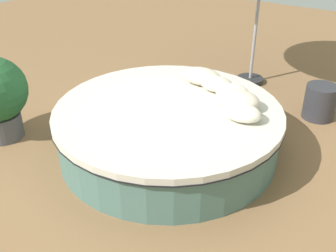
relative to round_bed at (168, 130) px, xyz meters
The scene contains 8 objects.
ground_plane 0.30m from the round_bed, ahead, with size 16.00×16.00×0.00m, color olive.
round_bed is the anchor object (origin of this frame).
throw_pillow_0 0.94m from the round_bed, 13.26° to the left, with size 0.45×0.32×0.18m, color silver.
throw_pillow_1 0.91m from the round_bed, 32.48° to the left, with size 0.50×0.38×0.21m, color beige.
throw_pillow_2 0.92m from the round_bed, 51.70° to the left, with size 0.42×0.37×0.16m, color silver.
throw_pillow_3 0.88m from the round_bed, 70.92° to the left, with size 0.42×0.34×0.17m, color beige.
throw_pillow_4 0.93m from the round_bed, 90.14° to the left, with size 0.55×0.36×0.21m, color beige.
side_table 2.30m from the round_bed, 53.55° to the left, with size 0.44×0.44×0.49m, color #333338.
Camera 1 is at (2.22, -3.63, 2.84)m, focal length 43.83 mm.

